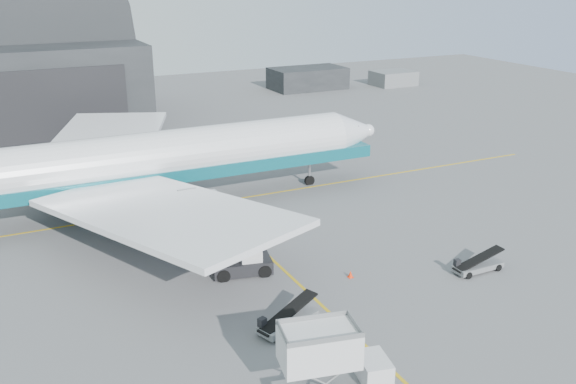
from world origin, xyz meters
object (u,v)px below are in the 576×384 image
airliner (150,160)px  pushback_tug (243,263)px  belt_loader_b (477,265)px  catering_truck (328,364)px  belt_loader_a (287,321)px

airliner → pushback_tug: airliner is taller
belt_loader_b → pushback_tug: bearing=153.9°
catering_truck → belt_loader_b: catering_truck is taller
airliner → belt_loader_a: (2.18, -25.08, -4.35)m
belt_loader_b → airliner: bearing=127.4°
airliner → pushback_tug: bearing=-80.7°
belt_loader_a → belt_loader_b: bearing=-16.9°
catering_truck → pushback_tug: size_ratio=1.34×
pushback_tug → belt_loader_b: 17.92m
airliner → belt_loader_a: 25.55m
airliner → belt_loader_b: bearing=-52.0°
airliner → belt_loader_b: airliner is taller
catering_truck → pushback_tug: bearing=95.5°
catering_truck → belt_loader_a: catering_truck is taller
pushback_tug → belt_loader_b: size_ratio=1.13×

